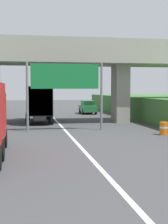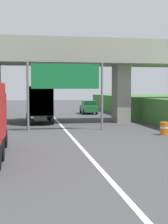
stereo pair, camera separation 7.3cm
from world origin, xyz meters
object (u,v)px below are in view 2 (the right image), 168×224
at_px(overhead_highway_sign, 66,81).
at_px(construction_barrel_4, 164,128).
at_px(truck_black, 39,102).
at_px(car_green, 89,107).

relative_size(overhead_highway_sign, construction_barrel_4, 6.53).
xyz_separation_m(truck_black, construction_barrel_4, (8.28, -10.27, -1.47)).
distance_m(overhead_highway_sign, truck_black, 7.17).
bearing_deg(overhead_highway_sign, truck_black, 105.22).
height_order(truck_black, construction_barrel_4, truck_black).
height_order(overhead_highway_sign, truck_black, overhead_highway_sign).
xyz_separation_m(car_green, construction_barrel_4, (1.58, -20.53, -0.40)).
bearing_deg(truck_black, car_green, 56.84).
xyz_separation_m(truck_black, car_green, (6.70, 10.26, -1.08)).
distance_m(truck_black, car_green, 12.30).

